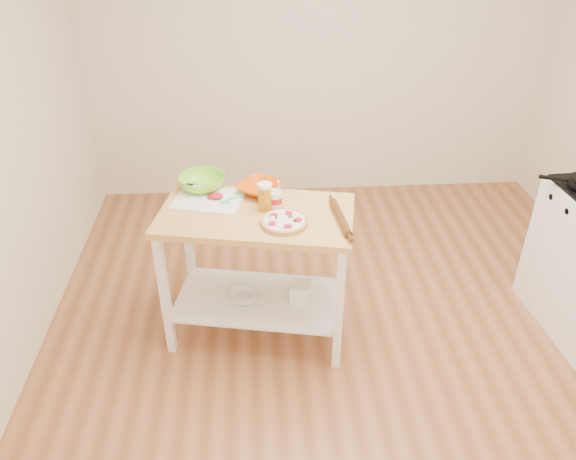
% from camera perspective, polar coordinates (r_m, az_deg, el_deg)
% --- Properties ---
extents(room_shell, '(4.04, 4.54, 2.74)m').
position_cam_1_polar(room_shell, '(2.87, 8.52, 7.09)').
color(room_shell, '#9F623A').
rests_on(room_shell, ground).
extents(prep_island, '(1.22, 0.82, 0.90)m').
position_cam_1_polar(prep_island, '(3.40, -3.14, -1.88)').
color(prep_island, tan).
rests_on(prep_island, ground).
extents(pizza, '(0.27, 0.27, 0.04)m').
position_cam_1_polar(pizza, '(3.14, -0.41, 0.86)').
color(pizza, tan).
rests_on(pizza, prep_island).
extents(cutting_board, '(0.46, 0.39, 0.04)m').
position_cam_1_polar(cutting_board, '(3.42, -8.07, 3.15)').
color(cutting_board, white).
rests_on(cutting_board, prep_island).
extents(spatula, '(0.14, 0.09, 0.01)m').
position_cam_1_polar(spatula, '(3.38, -5.84, 3.09)').
color(spatula, '#3EC4C0').
rests_on(spatula, cutting_board).
extents(knife, '(0.27, 0.06, 0.01)m').
position_cam_1_polar(knife, '(3.57, -9.31, 4.50)').
color(knife, silver).
rests_on(knife, cutting_board).
extents(orange_bowl, '(0.35, 0.35, 0.06)m').
position_cam_1_polar(orange_bowl, '(3.46, -2.88, 4.26)').
color(orange_bowl, '#DE5003').
rests_on(orange_bowl, prep_island).
extents(green_bowl, '(0.38, 0.38, 0.09)m').
position_cam_1_polar(green_bowl, '(3.54, -8.72, 4.80)').
color(green_bowl, '#81DF31').
rests_on(green_bowl, prep_island).
extents(beer_pint, '(0.08, 0.08, 0.17)m').
position_cam_1_polar(beer_pint, '(3.26, -2.35, 3.41)').
color(beer_pint, '#B27E10').
rests_on(beer_pint, prep_island).
extents(yogurt_tub, '(0.08, 0.08, 0.18)m').
position_cam_1_polar(yogurt_tub, '(3.29, -1.33, 3.15)').
color(yogurt_tub, white).
rests_on(yogurt_tub, prep_island).
extents(rolling_pin, '(0.08, 0.38, 0.04)m').
position_cam_1_polar(rolling_pin, '(3.18, 5.33, 1.27)').
color(rolling_pin, '#563213').
rests_on(rolling_pin, prep_island).
extents(shelf_glass_bowl, '(0.25, 0.25, 0.06)m').
position_cam_1_polar(shelf_glass_bowl, '(3.61, -4.54, -6.70)').
color(shelf_glass_bowl, silver).
rests_on(shelf_glass_bowl, prep_island).
extents(shelf_bin, '(0.15, 0.15, 0.13)m').
position_cam_1_polar(shelf_bin, '(3.58, 1.29, -6.28)').
color(shelf_bin, white).
rests_on(shelf_bin, prep_island).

